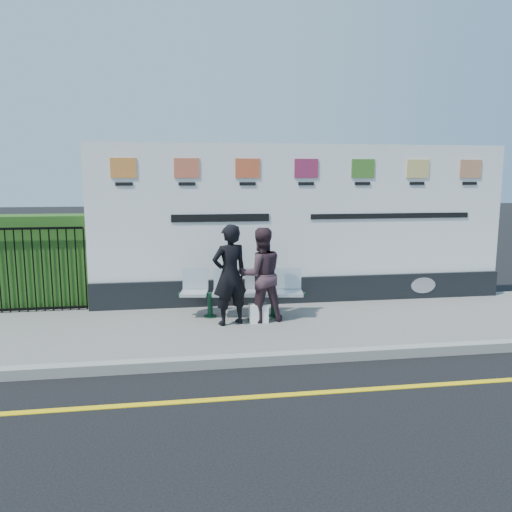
{
  "coord_description": "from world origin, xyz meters",
  "views": [
    {
      "loc": [
        -1.85,
        -5.35,
        2.5
      ],
      "look_at": [
        -0.64,
        2.5,
        1.25
      ],
      "focal_mm": 35.0,
      "sensor_mm": 36.0,
      "label": 1
    }
  ],
  "objects": [
    {
      "name": "billboard",
      "position": [
        0.5,
        3.85,
        1.42
      ],
      "size": [
        8.0,
        0.3,
        3.0
      ],
      "color": "black",
      "rests_on": "pavement"
    },
    {
      "name": "bench",
      "position": [
        -0.82,
        2.94,
        0.34
      ],
      "size": [
        2.14,
        0.85,
        0.45
      ],
      "primitive_type": null,
      "rotation": [
        0.0,
        0.0,
        -0.15
      ],
      "color": "silver",
      "rests_on": "pavement"
    },
    {
      "name": "kerb",
      "position": [
        0.0,
        1.0,
        0.07
      ],
      "size": [
        14.0,
        0.18,
        0.14
      ],
      "primitive_type": "cube",
      "color": "gray",
      "rests_on": "ground"
    },
    {
      "name": "railing",
      "position": [
        -4.58,
        3.85,
        0.89
      ],
      "size": [
        2.05,
        0.06,
        1.54
      ],
      "primitive_type": null,
      "color": "black",
      "rests_on": "pavement"
    },
    {
      "name": "woman_right",
      "position": [
        -0.53,
        2.66,
        0.91
      ],
      "size": [
        0.84,
        0.7,
        1.58
      ],
      "primitive_type": "imported",
      "rotation": [
        0.0,
        0.0,
        3.28
      ],
      "color": "#3C272E",
      "rests_on": "pavement"
    },
    {
      "name": "woman_left",
      "position": [
        -1.06,
        2.55,
        0.94
      ],
      "size": [
        0.7,
        0.57,
        1.65
      ],
      "primitive_type": "imported",
      "rotation": [
        0.0,
        0.0,
        3.47
      ],
      "color": "black",
      "rests_on": "pavement"
    },
    {
      "name": "carrier_bag_white",
      "position": [
        -0.59,
        2.57,
        0.27
      ],
      "size": [
        0.31,
        0.18,
        0.31
      ],
      "primitive_type": "cube",
      "color": "white",
      "rests_on": "pavement"
    },
    {
      "name": "yellow_line",
      "position": [
        0.0,
        0.0,
        0.0
      ],
      "size": [
        14.0,
        0.1,
        0.01
      ],
      "primitive_type": "cube",
      "color": "yellow",
      "rests_on": "ground"
    },
    {
      "name": "hedge",
      "position": [
        -4.58,
        4.3,
        0.97
      ],
      "size": [
        2.35,
        0.7,
        1.7
      ],
      "primitive_type": "cube",
      "color": "#285519",
      "rests_on": "pavement"
    },
    {
      "name": "handbag_brown",
      "position": [
        -1.09,
        2.98,
        0.66
      ],
      "size": [
        0.26,
        0.17,
        0.19
      ],
      "primitive_type": "cube",
      "rotation": [
        0.0,
        0.0,
        -0.31
      ],
      "color": "black",
      "rests_on": "bench"
    },
    {
      "name": "ground",
      "position": [
        0.0,
        0.0,
        0.0
      ],
      "size": [
        80.0,
        80.0,
        0.0
      ],
      "primitive_type": "plane",
      "color": "black"
    },
    {
      "name": "pavement",
      "position": [
        0.0,
        2.5,
        0.06
      ],
      "size": [
        14.0,
        3.0,
        0.12
      ],
      "primitive_type": "cube",
      "color": "slate",
      "rests_on": "ground"
    }
  ]
}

